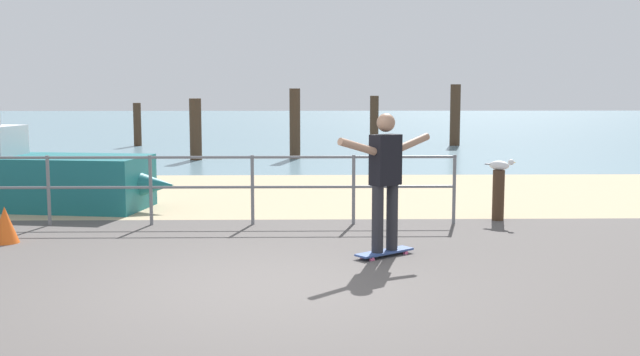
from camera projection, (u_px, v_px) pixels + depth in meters
ground_plane at (241, 319)px, 6.70m from camera, size 24.00×10.00×0.04m
beach_strip at (275, 194)px, 14.64m from camera, size 24.00×6.00×0.04m
sea_surface at (294, 124)px, 42.44m from camera, size 72.00×50.00×0.04m
railing_fence at (150, 180)px, 11.15m from camera, size 9.02×0.05×1.05m
sailboat at (26, 178)px, 12.78m from camera, size 5.06×2.08×5.73m
skateboard at (385, 252)px, 9.12m from camera, size 0.75×0.65×0.08m
skateboarder at (385, 174)px, 9.01m from camera, size 1.19×0.96×1.65m
bollard_short at (498, 196)px, 11.57m from camera, size 0.18×0.18×0.79m
seagull at (500, 165)px, 11.51m from camera, size 0.41×0.34×0.18m
groyne_post_0 at (137, 125)px, 26.47m from camera, size 0.27×0.27×1.51m
groyne_post_1 at (196, 130)px, 21.25m from camera, size 0.33×0.33×1.74m
groyne_post_2 at (295, 124)px, 21.66m from camera, size 0.31×0.31×2.02m
groyne_post_3 at (374, 120)px, 27.21m from camera, size 0.31×0.31×1.75m
groyne_post_4 at (455, 115)px, 26.58m from camera, size 0.36×0.36×2.16m
traffic_cone at (5, 226)px, 9.88m from camera, size 0.36×0.36×0.50m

